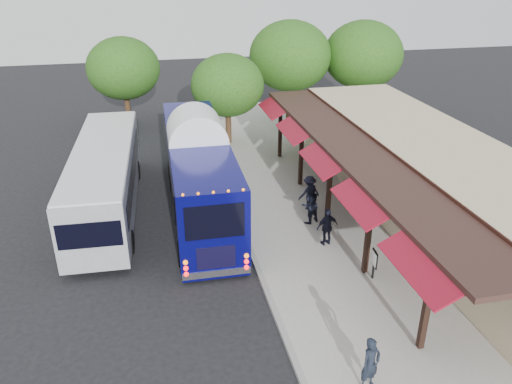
{
  "coord_description": "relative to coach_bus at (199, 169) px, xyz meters",
  "views": [
    {
      "loc": [
        -3.42,
        -14.06,
        10.66
      ],
      "look_at": [
        0.66,
        4.27,
        1.8
      ],
      "focal_mm": 35.0,
      "sensor_mm": 36.0,
      "label": 1
    }
  ],
  "objects": [
    {
      "name": "ped_a",
      "position": [
        3.14,
        -11.69,
        -1.1
      ],
      "size": [
        0.68,
        0.55,
        1.6
      ],
      "primitive_type": "imported",
      "rotation": [
        0.0,
        0.0,
        0.34
      ],
      "color": "black",
      "rests_on": "sidewalk"
    },
    {
      "name": "tree_far",
      "position": [
        -3.3,
        13.31,
        2.01
      ],
      "size": [
        4.76,
        4.76,
        6.09
      ],
      "color": "#382314",
      "rests_on": "ground"
    },
    {
      "name": "sidewalk",
      "position": [
        6.45,
        -2.69,
        -1.97
      ],
      "size": [
        10.0,
        40.0,
        0.15
      ],
      "primitive_type": "cube",
      "color": "#9E9B93",
      "rests_on": "ground"
    },
    {
      "name": "ped_d",
      "position": [
        4.85,
        -1.27,
        -1.09
      ],
      "size": [
        1.14,
        0.8,
        1.62
      ],
      "primitive_type": "imported",
      "rotation": [
        0.0,
        0.0,
        3.35
      ],
      "color": "black",
      "rests_on": "sidewalk"
    },
    {
      "name": "ground",
      "position": [
        1.45,
        -6.69,
        -2.05
      ],
      "size": [
        90.0,
        90.0,
        0.0
      ],
      "primitive_type": "plane",
      "color": "black",
      "rests_on": "ground"
    },
    {
      "name": "coach_bus",
      "position": [
        0.0,
        0.0,
        0.0
      ],
      "size": [
        2.74,
        11.99,
        3.81
      ],
      "rotation": [
        0.0,
        0.0,
        -0.02
      ],
      "color": "#060650",
      "rests_on": "ground"
    },
    {
      "name": "sign_board",
      "position": [
        5.39,
        -7.05,
        -1.12
      ],
      "size": [
        0.11,
        0.52,
        1.14
      ],
      "rotation": [
        0.0,
        0.0,
        -0.11
      ],
      "color": "black",
      "rests_on": "sidewalk"
    },
    {
      "name": "city_bus",
      "position": [
        -4.13,
        0.91,
        -0.35
      ],
      "size": [
        2.97,
        11.52,
        3.07
      ],
      "rotation": [
        0.0,
        0.0,
        -0.04
      ],
      "color": "gray",
      "rests_on": "ground"
    },
    {
      "name": "curb",
      "position": [
        1.5,
        -2.69,
        -1.97
      ],
      "size": [
        0.2,
        40.0,
        0.16
      ],
      "primitive_type": "cube",
      "color": "gray",
      "rests_on": "ground"
    },
    {
      "name": "tree_left",
      "position": [
        2.8,
        8.53,
        1.68
      ],
      "size": [
        4.38,
        4.38,
        5.6
      ],
      "color": "#382314",
      "rests_on": "ground"
    },
    {
      "name": "tree_mid",
      "position": [
        7.64,
        11.93,
        2.63
      ],
      "size": [
        5.48,
        5.48,
        7.01
      ],
      "color": "#382314",
      "rests_on": "ground"
    },
    {
      "name": "ped_b",
      "position": [
        4.46,
        -2.53,
        -1.01
      ],
      "size": [
        1.06,
        0.97,
        1.78
      ],
      "primitive_type": "imported",
      "rotation": [
        0.0,
        0.0,
        3.56
      ],
      "color": "black",
      "rests_on": "sidewalk"
    },
    {
      "name": "tree_right",
      "position": [
        12.75,
        11.64,
        2.56
      ],
      "size": [
        5.4,
        5.4,
        6.91
      ],
      "color": "#382314",
      "rests_on": "ground"
    },
    {
      "name": "station_shelter",
      "position": [
        9.83,
        -2.69,
        -0.2
      ],
      "size": [
        8.15,
        20.0,
        3.6
      ],
      "color": "tan",
      "rests_on": "ground"
    },
    {
      "name": "ped_c",
      "position": [
        4.57,
        -4.43,
        -1.1
      ],
      "size": [
        0.99,
        0.56,
        1.59
      ],
      "primitive_type": "imported",
      "rotation": [
        0.0,
        0.0,
        3.33
      ],
      "color": "black",
      "rests_on": "sidewalk"
    }
  ]
}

